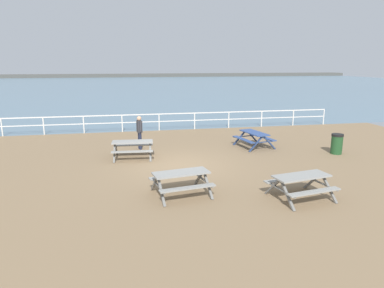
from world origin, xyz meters
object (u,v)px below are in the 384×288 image
visitor (140,130)px  litter_bin (337,144)px  picnic_table_mid_centre (301,181)px  picnic_table_far_left (254,136)px  picnic_table_near_right (133,145)px  picnic_table_near_left (181,178)px

visitor → litter_bin: bearing=152.1°
litter_bin → picnic_table_mid_centre: bearing=-132.7°
picnic_table_far_left → picnic_table_near_right: bearing=87.1°
picnic_table_near_left → litter_bin: litter_bin is taller
picnic_table_near_left → picnic_table_far_left: same height
picnic_table_mid_centre → litter_bin: litter_bin is taller
picnic_table_near_right → litter_bin: (9.46, -1.12, -0.10)m
visitor → litter_bin: 9.48m
picnic_table_near_left → visitor: 6.54m
picnic_table_mid_centre → picnic_table_far_left: bearing=71.2°
picnic_table_mid_centre → visitor: bearing=112.0°
picnic_table_near_left → picnic_table_far_left: (4.72, 5.74, 0.00)m
picnic_table_near_left → visitor: visitor is taller
picnic_table_near_right → picnic_table_far_left: 6.19m
picnic_table_far_left → litter_bin: 3.90m
picnic_table_near_left → visitor: bearing=89.2°
picnic_table_far_left → visitor: bearing=71.9°
picnic_table_near_right → litter_bin: 9.53m
picnic_table_near_left → picnic_table_near_right: 5.05m
picnic_table_near_right → picnic_table_mid_centre: same height
picnic_table_mid_centre → visitor: visitor is taller
picnic_table_far_left → visitor: visitor is taller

